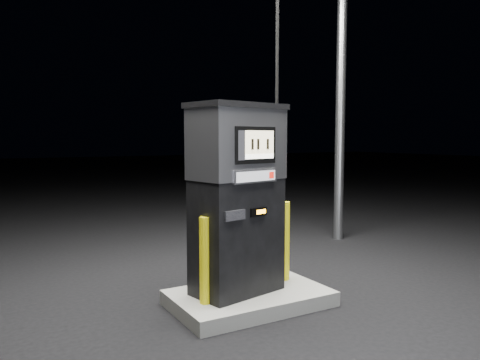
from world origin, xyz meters
TOP-DOWN VIEW (x-y plane):
  - ground at (0.00, 0.00)m, footprint 80.00×80.00m
  - pump_island at (0.00, 0.00)m, footprint 1.60×1.00m
  - fuel_dispenser at (-0.12, 0.05)m, footprint 1.12×0.76m
  - bollard_left at (-0.55, -0.09)m, footprint 0.15×0.15m
  - bollard_right at (0.55, 0.15)m, footprint 0.12×0.12m

SIDE VIEW (x-z plane):
  - ground at x=0.00m, z-range 0.00..0.00m
  - pump_island at x=0.00m, z-range 0.00..0.15m
  - bollard_left at x=-0.55m, z-range 0.15..0.99m
  - bollard_right at x=0.55m, z-range 0.15..1.03m
  - fuel_dispenser at x=-0.12m, z-range -0.86..3.15m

